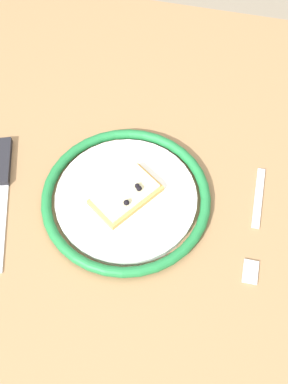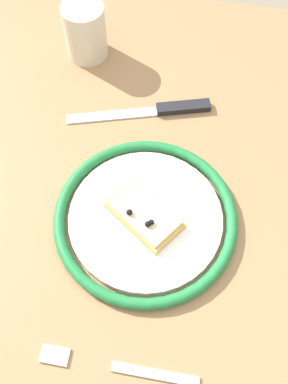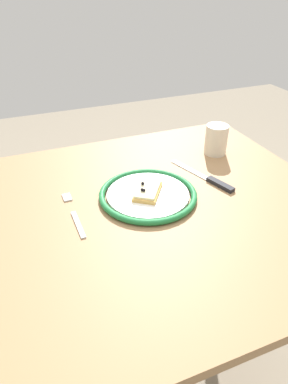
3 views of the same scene
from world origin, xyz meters
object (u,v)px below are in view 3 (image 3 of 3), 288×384
at_px(dining_table, 153,237).
at_px(cup, 216,140).
at_px(pizza_slice_near, 146,191).
at_px(fork, 74,213).
at_px(knife, 212,180).
at_px(plate, 147,195).

bearing_deg(dining_table, cup, 33.34).
relative_size(pizza_slice_near, fork, 0.61).
height_order(pizza_slice_near, fork, pizza_slice_near).
distance_m(dining_table, pizza_slice_near, 0.14).
relative_size(dining_table, knife, 4.19).
height_order(fork, cup, cup).
relative_size(plate, cup, 2.71).
relative_size(knife, cup, 2.39).
height_order(plate, knife, plate).
bearing_deg(pizza_slice_near, dining_table, -84.89).
height_order(dining_table, cup, cup).
distance_m(pizza_slice_near, cup, 0.36).
distance_m(knife, cup, 0.20).
xyz_separation_m(knife, fork, (-0.41, -0.01, -0.00)).
xyz_separation_m(pizza_slice_near, knife, (0.21, 0.00, -0.02)).
xyz_separation_m(pizza_slice_near, fork, (-0.20, -0.00, -0.02)).
relative_size(dining_table, pizza_slice_near, 8.07).
bearing_deg(plate, knife, 1.62).
bearing_deg(cup, knife, -124.50).
relative_size(pizza_slice_near, knife, 0.52).
bearing_deg(pizza_slice_near, fork, -179.23).
xyz_separation_m(pizza_slice_near, cup, (0.32, 0.16, 0.03)).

